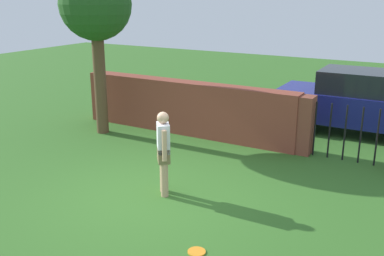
% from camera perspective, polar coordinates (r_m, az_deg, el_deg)
% --- Properties ---
extents(ground_plane, '(40.00, 40.00, 0.00)m').
position_cam_1_polar(ground_plane, '(8.55, -5.10, -8.80)').
color(ground_plane, '#336623').
extents(brick_wall, '(6.25, 0.50, 1.43)m').
position_cam_1_polar(brick_wall, '(12.08, -0.79, 2.62)').
color(brick_wall, brown).
rests_on(brick_wall, ground).
extents(tree, '(1.86, 1.86, 4.34)m').
position_cam_1_polar(tree, '(12.03, -12.19, 14.79)').
color(tree, brown).
rests_on(tree, ground).
extents(person, '(0.40, 0.44, 1.62)m').
position_cam_1_polar(person, '(8.34, -3.66, -2.75)').
color(person, tan).
rests_on(person, ground).
extents(fence_gate, '(2.69, 0.44, 1.40)m').
position_cam_1_polar(fence_gate, '(10.64, 19.84, -0.49)').
color(fence_gate, brown).
rests_on(fence_gate, ground).
extents(car, '(4.22, 1.96, 1.72)m').
position_cam_1_polar(car, '(12.88, 20.36, 3.12)').
color(car, navy).
rests_on(car, ground).
extents(frisbee_orange, '(0.27, 0.27, 0.02)m').
position_cam_1_polar(frisbee_orange, '(6.88, 0.60, -15.50)').
color(frisbee_orange, orange).
rests_on(frisbee_orange, ground).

